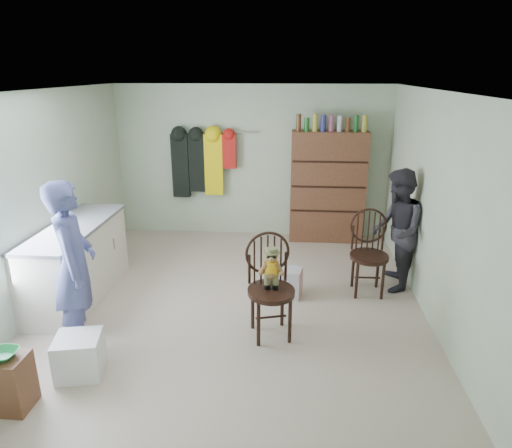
# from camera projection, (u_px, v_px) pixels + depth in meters

# --- Properties ---
(ground_plane) EXTENTS (5.00, 5.00, 0.00)m
(ground_plane) POSITION_uv_depth(u_px,v_px,m) (234.00, 302.00, 5.61)
(ground_plane) COLOR #C2AF9C
(ground_plane) RESTS_ON ground
(room_walls) EXTENTS (5.00, 5.00, 5.00)m
(room_walls) POSITION_uv_depth(u_px,v_px,m) (238.00, 167.00, 5.60)
(room_walls) COLOR beige
(room_walls) RESTS_ON ground
(counter) EXTENTS (0.64, 1.86, 0.94)m
(counter) POSITION_uv_depth(u_px,v_px,m) (77.00, 261.00, 5.60)
(counter) COLOR silver
(counter) RESTS_ON ground
(stool) EXTENTS (0.34, 0.29, 0.49)m
(stool) POSITION_uv_depth(u_px,v_px,m) (8.00, 383.00, 3.78)
(stool) COLOR brown
(stool) RESTS_ON ground
(bowl) EXTENTS (0.24, 0.24, 0.06)m
(bowl) POSITION_uv_depth(u_px,v_px,m) (3.00, 355.00, 3.70)
(bowl) COLOR green
(bowl) RESTS_ON stool
(plastic_tub) EXTENTS (0.48, 0.46, 0.38)m
(plastic_tub) POSITION_uv_depth(u_px,v_px,m) (79.00, 355.00, 4.23)
(plastic_tub) COLOR white
(plastic_tub) RESTS_ON ground
(chair_front) EXTENTS (0.61, 0.61, 1.12)m
(chair_front) POSITION_uv_depth(u_px,v_px,m) (270.00, 278.00, 4.75)
(chair_front) COLOR black
(chair_front) RESTS_ON ground
(chair_far) EXTENTS (0.49, 0.49, 1.07)m
(chair_far) POSITION_uv_depth(u_px,v_px,m) (369.00, 249.00, 5.71)
(chair_far) COLOR black
(chair_far) RESTS_ON ground
(striped_bag) EXTENTS (0.39, 0.33, 0.37)m
(striped_bag) POSITION_uv_depth(u_px,v_px,m) (287.00, 282.00, 5.71)
(striped_bag) COLOR #E57572
(striped_bag) RESTS_ON ground
(person_left) EXTENTS (0.60, 0.74, 1.74)m
(person_left) POSITION_uv_depth(u_px,v_px,m) (74.00, 266.00, 4.49)
(person_left) COLOR #515694
(person_left) RESTS_ON ground
(person_right) EXTENTS (0.67, 0.82, 1.57)m
(person_right) POSITION_uv_depth(u_px,v_px,m) (396.00, 230.00, 5.75)
(person_right) COLOR #2D2B33
(person_right) RESTS_ON ground
(dresser) EXTENTS (1.20, 0.39, 2.07)m
(dresser) POSITION_uv_depth(u_px,v_px,m) (328.00, 186.00, 7.39)
(dresser) COLOR brown
(dresser) RESTS_ON ground
(coat_rack) EXTENTS (1.42, 0.12, 1.09)m
(coat_rack) POSITION_uv_depth(u_px,v_px,m) (201.00, 163.00, 7.52)
(coat_rack) COLOR #99999E
(coat_rack) RESTS_ON ground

